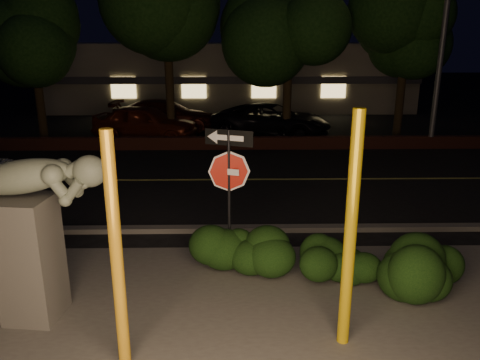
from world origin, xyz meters
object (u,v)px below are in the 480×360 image
(parked_car_red, at_px, (145,123))
(yellow_pole_left, at_px, (117,256))
(sculpture, at_px, (28,220))
(parked_car_dark, at_px, (271,120))
(signpost, at_px, (229,172))
(yellow_pole_right, at_px, (350,234))
(parked_car_darkred, at_px, (166,115))

(parked_car_red, bearing_deg, yellow_pole_left, -158.08)
(sculpture, relative_size, parked_car_dark, 0.51)
(yellow_pole_left, relative_size, signpost, 1.21)
(parked_car_red, relative_size, parked_car_dark, 0.85)
(yellow_pole_left, xyz_separation_m, yellow_pole_right, (3.09, 0.44, 0.09))
(parked_car_red, bearing_deg, parked_car_dark, -69.32)
(sculpture, bearing_deg, parked_car_dark, 77.52)
(parked_car_red, distance_m, parked_car_dark, 5.60)
(yellow_pole_right, bearing_deg, parked_car_red, 110.45)
(parked_car_darkred, bearing_deg, yellow_pole_left, -173.15)
(yellow_pole_right, relative_size, parked_car_red, 0.76)
(yellow_pole_right, relative_size, parked_car_darkred, 0.68)
(signpost, xyz_separation_m, parked_car_red, (-3.70, 11.99, -1.16))
(signpost, height_order, parked_car_red, signpost)
(signpost, relative_size, parked_car_dark, 0.51)
(yellow_pole_right, xyz_separation_m, parked_car_red, (-5.37, 14.39, -0.95))
(sculpture, distance_m, parked_car_dark, 15.21)
(signpost, xyz_separation_m, parked_car_dark, (1.86, 12.72, -1.19))
(yellow_pole_left, relative_size, yellow_pole_right, 0.95)
(yellow_pole_right, xyz_separation_m, parked_car_darkred, (-4.78, 16.60, -0.99))
(sculpture, bearing_deg, yellow_pole_right, -2.71)
(yellow_pole_right, bearing_deg, parked_car_darkred, 106.06)
(sculpture, xyz_separation_m, parked_car_darkred, (-0.09, 15.86, -0.93))
(yellow_pole_right, xyz_separation_m, parked_car_dark, (0.19, 15.12, -0.98))
(parked_car_dark, bearing_deg, parked_car_darkred, 91.61)
(sculpture, bearing_deg, yellow_pole_left, -29.96)
(signpost, relative_size, parked_car_darkred, 0.54)
(sculpture, bearing_deg, parked_car_darkred, 96.58)
(yellow_pole_right, relative_size, parked_car_dark, 0.65)
(yellow_pole_left, relative_size, parked_car_dark, 0.62)
(yellow_pole_left, bearing_deg, parked_car_red, 98.74)
(signpost, distance_m, parked_car_dark, 12.91)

